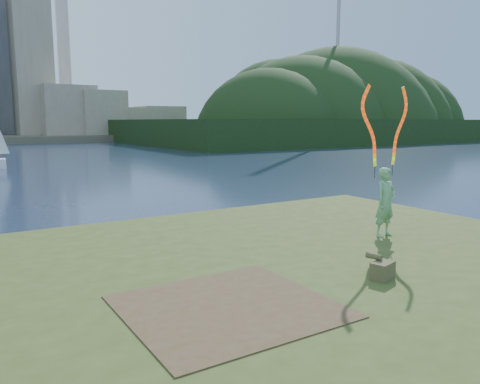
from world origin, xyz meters
TOP-DOWN VIEW (x-y plane):
  - ground at (0.00, 0.00)m, footprint 320.00×320.00m
  - grassy_knoll at (0.00, -2.30)m, footprint 20.00×18.00m
  - dirt_patch at (-2.20, -3.20)m, footprint 3.20×3.00m
  - wooded_hill at (59.57, 59.96)m, footprint 78.00×50.00m
  - woman_with_ribbons at (3.61, -1.30)m, footprint 2.11×0.46m
  - canvas_bag at (0.95, -3.58)m, footprint 0.53×0.59m

SIDE VIEW (x-z plane):
  - ground at x=0.00m, z-range 0.00..0.00m
  - wooded_hill at x=59.57m, z-range -31.34..31.66m
  - grassy_knoll at x=0.00m, z-range -0.06..0.74m
  - dirt_patch at x=-2.20m, z-range 0.80..0.82m
  - canvas_bag at x=0.95m, z-range 0.76..1.20m
  - woman_with_ribbons at x=3.61m, z-range 0.12..4.27m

